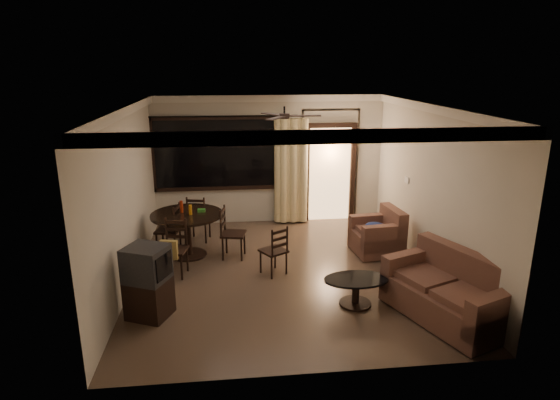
{
  "coord_description": "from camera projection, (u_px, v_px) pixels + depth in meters",
  "views": [
    {
      "loc": [
        -0.88,
        -7.29,
        3.43
      ],
      "look_at": [
        -0.05,
        0.2,
        1.23
      ],
      "focal_mm": 30.0,
      "sensor_mm": 36.0,
      "label": 1
    }
  ],
  "objects": [
    {
      "name": "dining_chair_north",
      "position": [
        199.0,
        227.0,
        9.39
      ],
      "size": [
        0.49,
        0.49,
        0.95
      ],
      "rotation": [
        0.0,
        0.0,
        2.94
      ],
      "color": "black",
      "rests_on": "ground"
    },
    {
      "name": "room_shell",
      "position": [
        303.0,
        148.0,
        9.25
      ],
      "size": [
        5.5,
        6.7,
        5.5
      ],
      "color": "beige",
      "rests_on": "ground"
    },
    {
      "name": "side_chair",
      "position": [
        274.0,
        260.0,
        7.88
      ],
      "size": [
        0.53,
        0.53,
        0.87
      ],
      "rotation": [
        0.0,
        0.0,
        3.7
      ],
      "color": "black",
      "rests_on": "ground"
    },
    {
      "name": "sofa",
      "position": [
        450.0,
        293.0,
        6.49
      ],
      "size": [
        1.49,
        1.93,
        0.92
      ],
      "rotation": [
        0.0,
        0.0,
        0.38
      ],
      "color": "#44291F",
      "rests_on": "ground"
    },
    {
      "name": "ground",
      "position": [
        284.0,
        272.0,
        8.01
      ],
      "size": [
        5.5,
        5.5,
        0.0
      ],
      "primitive_type": "plane",
      "color": "#7F6651",
      "rests_on": "ground"
    },
    {
      "name": "dining_chair_east",
      "position": [
        233.0,
        243.0,
        8.56
      ],
      "size": [
        0.49,
        0.49,
        0.95
      ],
      "rotation": [
        0.0,
        0.0,
        1.37
      ],
      "color": "black",
      "rests_on": "ground"
    },
    {
      "name": "coffee_table",
      "position": [
        356.0,
        287.0,
        6.86
      ],
      "size": [
        0.96,
        0.58,
        0.42
      ],
      "rotation": [
        0.0,
        0.0,
        0.18
      ],
      "color": "black",
      "rests_on": "ground"
    },
    {
      "name": "dining_table",
      "position": [
        187.0,
        223.0,
        8.53
      ],
      "size": [
        1.31,
        1.31,
        1.04
      ],
      "rotation": [
        0.0,
        0.0,
        -0.2
      ],
      "color": "black",
      "rests_on": "ground"
    },
    {
      "name": "tv_cabinet",
      "position": [
        148.0,
        282.0,
        6.48
      ],
      "size": [
        0.69,
        0.67,
        1.04
      ],
      "rotation": [
        0.0,
        0.0,
        -0.41
      ],
      "color": "black",
      "rests_on": "ground"
    },
    {
      "name": "armchair",
      "position": [
        379.0,
        235.0,
        8.75
      ],
      "size": [
        0.91,
        0.91,
        0.83
      ],
      "rotation": [
        0.0,
        0.0,
        0.1
      ],
      "color": "#44291F",
      "rests_on": "ground"
    },
    {
      "name": "dining_chair_west",
      "position": [
        169.0,
        239.0,
        8.75
      ],
      "size": [
        0.49,
        0.49,
        0.95
      ],
      "rotation": [
        0.0,
        0.0,
        -1.77
      ],
      "color": "black",
      "rests_on": "ground"
    },
    {
      "name": "dining_chair_south",
      "position": [
        174.0,
        258.0,
        7.81
      ],
      "size": [
        0.49,
        0.54,
        0.95
      ],
      "rotation": [
        0.0,
        0.0,
        -0.2
      ],
      "color": "black",
      "rests_on": "ground"
    }
  ]
}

